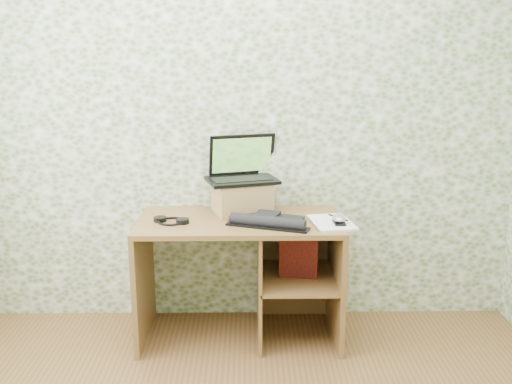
{
  "coord_description": "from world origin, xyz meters",
  "views": [
    {
      "loc": [
        0.06,
        -1.79,
        1.73
      ],
      "look_at": [
        0.1,
        1.39,
        0.93
      ],
      "focal_mm": 40.0,
      "sensor_mm": 36.0,
      "label": 1
    }
  ],
  "objects_px": {
    "laptop": "(242,170)",
    "keyboard": "(267,220)",
    "notepad": "(332,223)",
    "riser": "(242,197)",
    "desk": "(253,260)"
  },
  "relations": [
    {
      "from": "notepad",
      "to": "laptop",
      "type": "bearing_deg",
      "value": 143.1
    },
    {
      "from": "laptop",
      "to": "keyboard",
      "type": "bearing_deg",
      "value": -78.96
    },
    {
      "from": "keyboard",
      "to": "notepad",
      "type": "distance_m",
      "value": 0.37
    },
    {
      "from": "riser",
      "to": "keyboard",
      "type": "height_order",
      "value": "riser"
    },
    {
      "from": "desk",
      "to": "notepad",
      "type": "xyz_separation_m",
      "value": [
        0.46,
        -0.12,
        0.28
      ]
    },
    {
      "from": "riser",
      "to": "notepad",
      "type": "xyz_separation_m",
      "value": [
        0.52,
        -0.24,
        -0.09
      ]
    },
    {
      "from": "notepad",
      "to": "riser",
      "type": "bearing_deg",
      "value": 147.01
    },
    {
      "from": "riser",
      "to": "notepad",
      "type": "bearing_deg",
      "value": -24.55
    },
    {
      "from": "laptop",
      "to": "notepad",
      "type": "relative_size",
      "value": 1.51
    },
    {
      "from": "desk",
      "to": "notepad",
      "type": "bearing_deg",
      "value": -14.94
    },
    {
      "from": "riser",
      "to": "laptop",
      "type": "distance_m",
      "value": 0.17
    },
    {
      "from": "laptop",
      "to": "keyboard",
      "type": "relative_size",
      "value": 0.99
    },
    {
      "from": "desk",
      "to": "riser",
      "type": "xyz_separation_m",
      "value": [
        -0.06,
        0.12,
        0.37
      ]
    },
    {
      "from": "riser",
      "to": "laptop",
      "type": "relative_size",
      "value": 0.68
    },
    {
      "from": "keyboard",
      "to": "notepad",
      "type": "relative_size",
      "value": 1.52
    }
  ]
}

